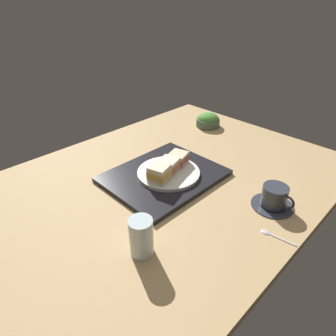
# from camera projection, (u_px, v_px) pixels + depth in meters

# --- Properties ---
(ground_plane) EXTENTS (1.40, 1.00, 0.03)m
(ground_plane) POSITION_uv_depth(u_px,v_px,m) (164.00, 184.00, 1.09)
(ground_plane) COLOR tan
(serving_tray) EXTENTS (0.41, 0.34, 0.02)m
(serving_tray) POSITION_uv_depth(u_px,v_px,m) (164.00, 176.00, 1.10)
(serving_tray) COLOR black
(serving_tray) RESTS_ON ground_plane
(sandwich_plate) EXTENTS (0.23, 0.23, 0.01)m
(sandwich_plate) POSITION_uv_depth(u_px,v_px,m) (169.00, 173.00, 1.09)
(sandwich_plate) COLOR silver
(sandwich_plate) RESTS_ON serving_tray
(sandwich_near) EXTENTS (0.09, 0.08, 0.05)m
(sandwich_near) POSITION_uv_depth(u_px,v_px,m) (178.00, 158.00, 1.12)
(sandwich_near) COLOR beige
(sandwich_near) RESTS_ON sandwich_plate
(sandwich_middle) EXTENTS (0.08, 0.08, 0.05)m
(sandwich_middle) POSITION_uv_depth(u_px,v_px,m) (169.00, 166.00, 1.07)
(sandwich_middle) COLOR #EFE5C1
(sandwich_middle) RESTS_ON sandwich_plate
(sandwich_far) EXTENTS (0.08, 0.08, 0.06)m
(sandwich_far) POSITION_uv_depth(u_px,v_px,m) (159.00, 173.00, 1.02)
(sandwich_far) COLOR beige
(sandwich_far) RESTS_ON sandwich_plate
(salad_bowl) EXTENTS (0.12, 0.12, 0.07)m
(salad_bowl) POSITION_uv_depth(u_px,v_px,m) (208.00, 120.00, 1.50)
(salad_bowl) COLOR #4C6051
(salad_bowl) RESTS_ON ground_plane
(coffee_cup) EXTENTS (0.14, 0.14, 0.08)m
(coffee_cup) POSITION_uv_depth(u_px,v_px,m) (274.00, 198.00, 0.94)
(coffee_cup) COLOR #333842
(coffee_cup) RESTS_ON ground_plane
(drinking_glass) EXTENTS (0.06, 0.06, 0.11)m
(drinking_glass) POSITION_uv_depth(u_px,v_px,m) (141.00, 237.00, 0.76)
(drinking_glass) COLOR silver
(drinking_glass) RESTS_ON ground_plane
(teaspoon) EXTENTS (0.03, 0.10, 0.01)m
(teaspoon) POSITION_uv_depth(u_px,v_px,m) (271.00, 234.00, 0.84)
(teaspoon) COLOR silver
(teaspoon) RESTS_ON ground_plane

